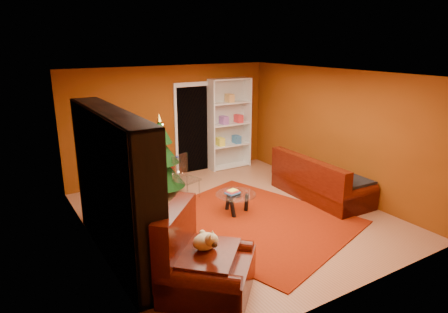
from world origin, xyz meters
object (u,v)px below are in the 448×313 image
dog (205,241)px  acrylic_chair (187,180)px  rug (252,221)px  armchair (208,260)px  coffee_table (236,203)px  sofa (322,176)px  gift_box_green (172,181)px  media_unit (114,187)px  christmas_tree (161,156)px  gift_box_red (137,187)px  white_bookshelf (229,124)px  gift_box_teal (128,196)px

dog → acrylic_chair: dog is taller
dog → rug: bearing=-7.8°
armchair → coffee_table: 2.50m
armchair → sofa: (3.59, 1.61, -0.01)m
gift_box_green → sofa: size_ratio=0.13×
acrylic_chair → coffee_table: bearing=-87.2°
media_unit → acrylic_chair: bearing=38.1°
christmas_tree → armchair: size_ratio=1.48×
gift_box_red → white_bookshelf: size_ratio=0.10×
dog → media_unit: bearing=70.3°
media_unit → gift_box_teal: bearing=67.6°
gift_box_green → dog: bearing=-107.9°
gift_box_teal → coffee_table: bearing=-42.8°
coffee_table → acrylic_chair: bearing=112.6°
christmas_tree → acrylic_chair: bearing=-54.1°
christmas_tree → sofa: size_ratio=0.82×
acrylic_chair → gift_box_green: bearing=68.9°
christmas_tree → white_bookshelf: size_ratio=0.75×
christmas_tree → armchair: christmas_tree is taller
armchair → acrylic_chair: bearing=22.5°
white_bookshelf → dog: (-3.07, -4.27, -0.44)m
white_bookshelf → media_unit: bearing=-141.6°
white_bookshelf → sofa: size_ratio=1.09×
dog → acrylic_chair: 3.14m
rug → sofa: sofa is taller
gift_box_teal → gift_box_green: size_ratio=1.23×
media_unit → gift_box_red: size_ratio=12.11×
gift_box_red → sofa: 3.91m
armchair → media_unit: bearing=69.3°
media_unit → rug: bearing=-2.6°
white_bookshelf → armchair: bearing=-123.8°
rug → gift_box_red: size_ratio=13.78×
white_bookshelf → dog: 5.27m
white_bookshelf → coffee_table: size_ratio=3.02×
media_unit → sofa: media_unit is taller
coffee_table → acrylic_chair: acrylic_chair is taller
media_unit → acrylic_chair: media_unit is taller
rug → dog: (-1.68, -1.32, 0.68)m
gift_box_teal → armchair: 3.34m
dog → coffee_table: (1.64, 1.79, -0.49)m
gift_box_teal → acrylic_chair: acrylic_chair is taller
dog → gift_box_red: bearing=37.8°
christmas_tree → gift_box_teal: size_ratio=5.25×
christmas_tree → rug: bearing=-67.7°
coffee_table → sofa: bearing=-7.4°
coffee_table → gift_box_teal: bearing=137.2°
rug → gift_box_green: (-0.48, 2.40, 0.13)m
gift_box_green → acrylic_chair: (-0.02, -0.82, 0.28)m
gift_box_green → sofa: 3.25m
christmas_tree → gift_box_red: size_ratio=7.28×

